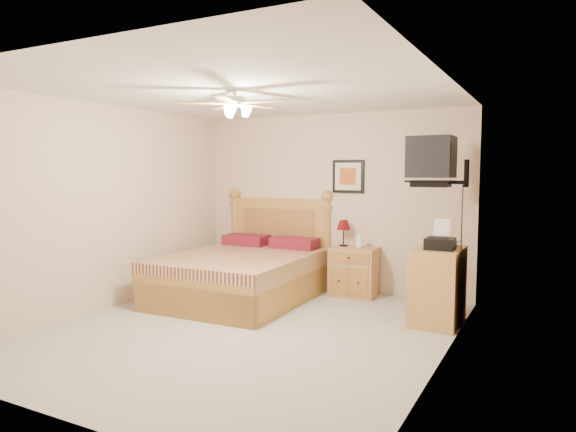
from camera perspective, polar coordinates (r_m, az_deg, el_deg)
name	(u,v)px	position (r m, az deg, el deg)	size (l,w,h in m)	color
floor	(247,331)	(5.60, -4.54, -12.60)	(4.50, 4.50, 0.00)	#A5A095
ceiling	(246,92)	(5.40, -4.73, 13.58)	(4.00, 4.50, 0.04)	white
wall_back	(331,202)	(7.36, 4.78, 1.53)	(4.00, 0.04, 2.50)	beige
wall_front	(63,239)	(3.67, -23.77, -2.35)	(4.00, 0.04, 2.50)	beige
wall_left	(108,207)	(6.65, -19.37, 0.90)	(0.04, 4.50, 2.50)	beige
wall_right	(443,223)	(4.62, 16.85, -0.72)	(0.04, 4.50, 2.50)	beige
bed	(241,246)	(6.79, -5.27, -3.31)	(1.68, 2.21, 1.43)	#A46F32
nightstand	(354,272)	(7.08, 7.37, -6.14)	(0.61, 0.46, 0.66)	#BC8148
table_lamp	(344,233)	(7.13, 6.19, -1.90)	(0.20, 0.20, 0.36)	#610D12
lotion_bottle	(360,239)	(6.98, 7.95, -2.59)	(0.09, 0.09, 0.24)	white
framed_picture	(348,176)	(7.22, 6.71, 4.39)	(0.46, 0.04, 0.46)	black
dresser	(438,286)	(5.96, 16.29, -7.48)	(0.50, 0.72, 0.85)	#C6864B
fax_machine	(440,235)	(5.78, 16.57, -1.99)	(0.30, 0.32, 0.32)	black
magazine_lower	(437,244)	(6.14, 16.21, -2.97)	(0.22, 0.29, 0.03)	#AFA38E
magazine_upper	(439,241)	(6.15, 16.46, -2.73)	(0.20, 0.28, 0.02)	gray
wall_tv	(445,161)	(5.96, 17.06, 5.91)	(0.56, 0.46, 0.58)	black
ceiling_fan	(235,104)	(5.22, -5.93, 12.32)	(1.14, 1.14, 0.28)	silver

